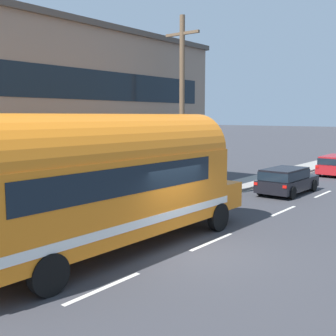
{
  "coord_description": "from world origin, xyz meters",
  "views": [
    {
      "loc": [
        7.15,
        -9.99,
        4.07
      ],
      "look_at": [
        -1.7,
        1.1,
        2.3
      ],
      "focal_mm": 44.97,
      "sensor_mm": 36.0,
      "label": 1
    }
  ],
  "objects": [
    {
      "name": "utility_pole",
      "position": [
        -4.4,
        5.5,
        4.42
      ],
      "size": [
        1.8,
        0.24,
        8.5
      ],
      "color": "brown",
      "rests_on": "ground"
    },
    {
      "name": "sidewalk_slab",
      "position": [
        -4.58,
        10.0,
        0.07
      ],
      "size": [
        2.03,
        90.0,
        0.15
      ],
      "primitive_type": "cube",
      "color": "gray",
      "rests_on": "ground"
    },
    {
      "name": "lane_markings",
      "position": [
        -2.51,
        12.65,
        0.0
      ],
      "size": [
        3.69,
        80.0,
        0.01
      ],
      "color": "silver",
      "rests_on": "ground"
    },
    {
      "name": "painted_bus",
      "position": [
        -1.8,
        -1.93,
        2.3
      ],
      "size": [
        2.73,
        11.61,
        4.12
      ],
      "color": "orange",
      "rests_on": "ground"
    },
    {
      "name": "car_lead",
      "position": [
        -1.55,
        10.81,
        0.78
      ],
      "size": [
        1.94,
        4.28,
        1.37
      ],
      "color": "black",
      "rests_on": "ground"
    },
    {
      "name": "ground_plane",
      "position": [
        0.0,
        0.0,
        0.0
      ],
      "size": [
        300.0,
        300.0,
        0.0
      ],
      "primitive_type": "plane",
      "color": "#38383D"
    }
  ]
}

